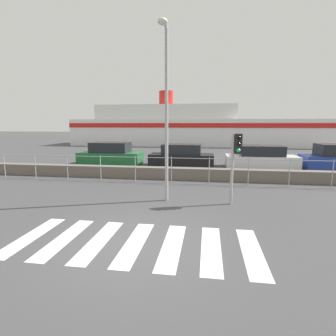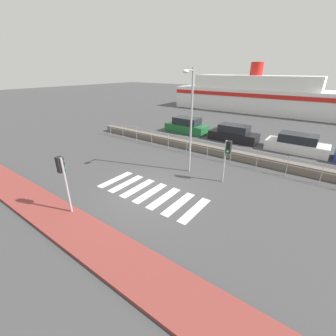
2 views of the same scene
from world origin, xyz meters
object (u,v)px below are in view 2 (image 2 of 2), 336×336
object	(u,v)px
streetlamp	(190,112)
ferry_boat	(274,98)
parked_car_white	(297,144)
parked_car_black	(233,134)
traffic_light_far	(227,152)
parked_car_green	(187,126)
traffic_light_near	(63,173)

from	to	relation	value
streetlamp	ferry_boat	distance (m)	25.52
parked_car_white	streetlamp	bearing A→B (deg)	-120.48
streetlamp	parked_car_black	size ratio (longest dim) A/B	1.43
traffic_light_far	parked_car_green	world-z (taller)	traffic_light_far
parked_car_black	streetlamp	bearing A→B (deg)	-88.22
ferry_boat	parked_car_black	size ratio (longest dim) A/B	7.40
ferry_boat	parked_car_green	bearing A→B (deg)	-103.90
parked_car_green	parked_car_black	world-z (taller)	parked_car_green
traffic_light_far	parked_car_black	world-z (taller)	traffic_light_far
traffic_light_far	parked_car_green	bearing A→B (deg)	132.89
traffic_light_far	ferry_boat	distance (m)	25.64
traffic_light_near	streetlamp	bearing A→B (deg)	74.08
streetlamp	parked_car_white	xyz separation A→B (m)	(4.89, 8.31, -3.16)
parked_car_green	parked_car_black	bearing A→B (deg)	0.00
streetlamp	parked_car_black	world-z (taller)	streetlamp
ferry_boat	traffic_light_near	bearing A→B (deg)	-91.74
traffic_light_near	ferry_boat	world-z (taller)	ferry_boat
ferry_boat	parked_car_white	xyz separation A→B (m)	(5.89, -17.15, -1.60)
parked_car_green	ferry_boat	bearing A→B (deg)	76.10
traffic_light_far	parked_car_black	bearing A→B (deg)	108.03
parked_car_green	traffic_light_near	bearing A→B (deg)	-77.93
traffic_light_near	ferry_boat	bearing A→B (deg)	88.26
ferry_boat	parked_car_black	bearing A→B (deg)	-87.53
streetlamp	parked_car_green	bearing A→B (deg)	122.24
streetlamp	ferry_boat	bearing A→B (deg)	92.25
streetlamp	parked_car_green	distance (m)	10.31
traffic_light_far	ferry_boat	size ratio (longest dim) A/B	0.08
traffic_light_near	parked_car_white	world-z (taller)	traffic_light_near
traffic_light_near	traffic_light_far	bearing A→B (deg)	57.76
ferry_boat	parked_car_white	world-z (taller)	ferry_boat
traffic_light_far	streetlamp	size ratio (longest dim) A/B	0.41
parked_car_black	parked_car_white	xyz separation A→B (m)	(5.15, 0.00, -0.01)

